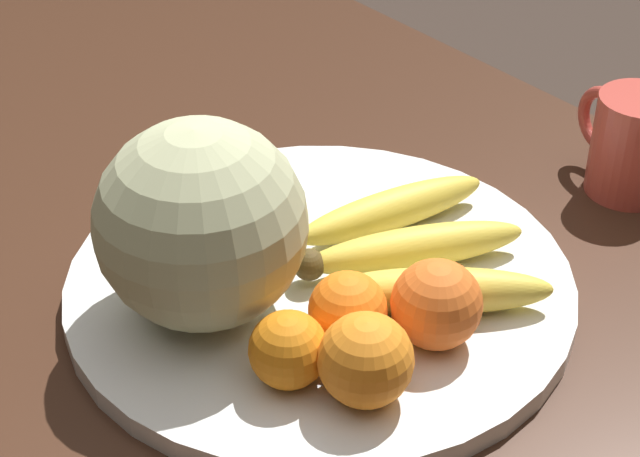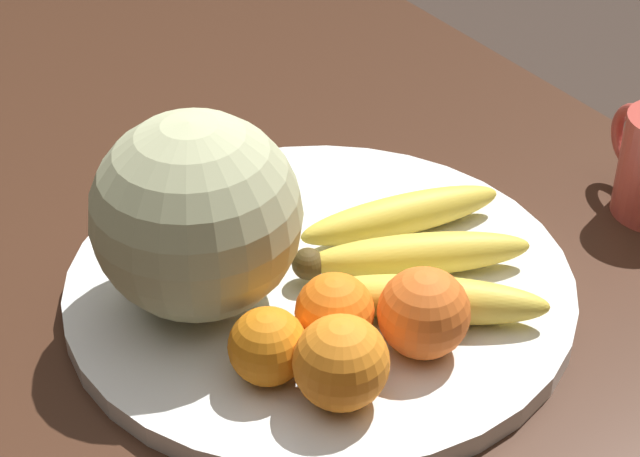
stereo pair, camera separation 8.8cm
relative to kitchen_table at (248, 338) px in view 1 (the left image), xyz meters
The scene contains 9 objects.
kitchen_table is the anchor object (origin of this frame).
fruit_bowl 0.12m from the kitchen_table, 22.22° to the left, with size 0.43×0.43×0.02m.
melon 0.20m from the kitchen_table, 56.64° to the right, with size 0.17×0.17×0.17m.
banana_bunch 0.19m from the kitchen_table, 41.15° to the left, with size 0.22×0.23×0.04m.
orange_front_left 0.25m from the kitchen_table, 10.19° to the right, with size 0.07×0.07×0.07m.
orange_front_right 0.24m from the kitchen_table, 13.88° to the left, with size 0.07×0.07×0.07m.
orange_mid_center 0.20m from the kitchen_table, ahead, with size 0.06×0.06×0.06m.
orange_back_left 0.22m from the kitchen_table, 24.19° to the right, with size 0.06×0.06×0.06m.
ceramic_mug 0.41m from the kitchen_table, 70.43° to the left, with size 0.12×0.08×0.10m.
Camera 1 is at (0.63, -0.43, 1.30)m, focal length 60.00 mm.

